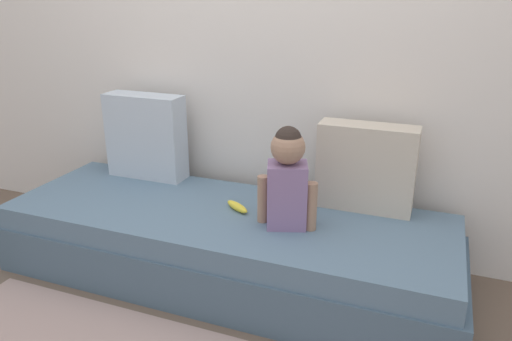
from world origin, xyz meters
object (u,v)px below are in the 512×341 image
at_px(couch, 226,244).
at_px(throw_pillow_left, 146,136).
at_px(throw_pillow_right, 366,168).
at_px(toddler, 287,178).
at_px(banana, 237,207).

distance_m(couch, throw_pillow_left, 0.85).
bearing_deg(couch, throw_pillow_right, 24.99).
bearing_deg(couch, throw_pillow_left, 155.01).
bearing_deg(throw_pillow_left, throw_pillow_right, 0.00).
bearing_deg(throw_pillow_right, throw_pillow_left, 180.00).
bearing_deg(toddler, banana, 166.24).
xyz_separation_m(couch, toddler, (0.34, -0.03, 0.44)).
distance_m(throw_pillow_right, banana, 0.69).
xyz_separation_m(couch, throw_pillow_right, (0.66, 0.31, 0.42)).
bearing_deg(throw_pillow_right, banana, -156.08).
relative_size(couch, throw_pillow_left, 4.72).
relative_size(throw_pillow_left, toddler, 1.02).
height_order(toddler, banana, toddler).
relative_size(toddler, banana, 2.93).
xyz_separation_m(throw_pillow_right, banana, (-0.61, -0.27, -0.21)).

